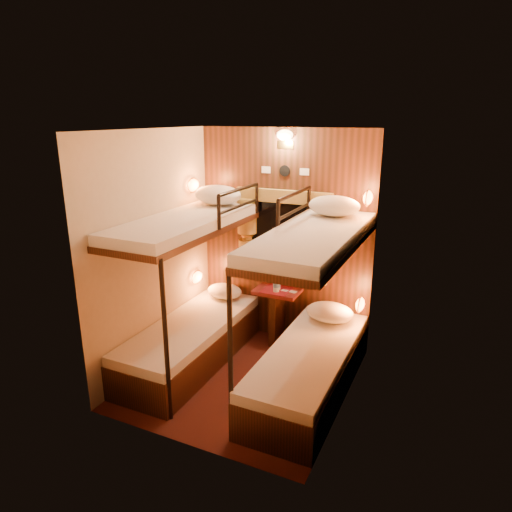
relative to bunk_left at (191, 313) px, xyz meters
The scene contains 22 objects.
floor 0.86m from the bunk_left, ahead, with size 2.10×2.10×0.00m, color #3D1110.
ceiling 1.95m from the bunk_left, ahead, with size 2.10×2.10×0.00m, color silver.
wall_back 1.34m from the bunk_left, 56.56° to the left, with size 2.40×2.40×0.00m, color #C6B293.
wall_front 1.44m from the bunk_left, 59.93° to the right, with size 2.40×2.40×0.00m, color #C6B293.
wall_left 0.74m from the bunk_left, 168.93° to the right, with size 2.40×2.40×0.00m, color #C6B293.
wall_right 1.77m from the bunk_left, ahead, with size 2.40×2.40×0.00m, color #C6B293.
back_panel 1.33m from the bunk_left, 56.16° to the left, with size 2.00×0.03×2.40m, color black.
bunk_left is the anchor object (origin of this frame).
bunk_right 1.30m from the bunk_left, ahead, with size 0.72×1.90×1.82m.
window 1.30m from the bunk_left, 55.30° to the left, with size 1.00×0.12×0.79m.
curtains 1.32m from the bunk_left, 54.32° to the left, with size 1.10×0.22×1.00m.
back_fixtures 2.03m from the bunk_left, 55.16° to the left, with size 0.54×0.09×0.48m.
reading_lamps 1.13m from the bunk_left, 44.25° to the left, with size 2.00×0.20×1.25m.
table 1.02m from the bunk_left, 50.33° to the left, with size 0.50×0.34×0.66m.
bottle_left 1.03m from the bunk_left, 49.94° to the left, with size 0.06×0.06×0.21m.
bottle_right 0.99m from the bunk_left, 47.19° to the left, with size 0.07×0.07×0.25m.
sachet_a 1.08m from the bunk_left, 46.47° to the left, with size 0.08×0.06×0.01m, color silver.
sachet_b 1.15m from the bunk_left, 43.21° to the left, with size 0.08×0.06×0.01m, color silver.
pillow_lower_left 0.74m from the bunk_left, 90.17° to the left, with size 0.43×0.30×0.17m, color white.
pillow_lower_right 1.45m from the bunk_left, 26.25° to the left, with size 0.50×0.36×0.20m, color white.
pillow_upper_left 1.30m from the bunk_left, 90.20° to the left, with size 0.54×0.38×0.21m, color white.
pillow_upper_right 1.82m from the bunk_left, 24.71° to the left, with size 0.50×0.36×0.20m, color white.
Camera 1 is at (1.79, -3.57, 2.52)m, focal length 32.00 mm.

